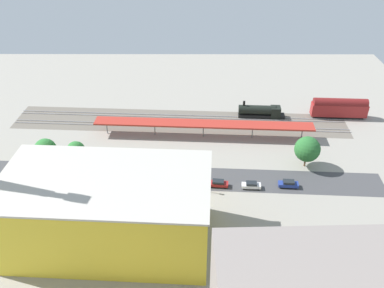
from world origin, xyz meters
The scene contains 20 objects.
ground_plane centered at (0.00, 0.00, 0.00)m, with size 157.90×157.90×0.00m, color gray.
rail_bed centered at (0.00, -23.01, 0.00)m, with size 98.69×13.79×0.01m, color #665E54.
street_asphalt centered at (0.00, 4.38, 0.00)m, with size 98.69×9.00×0.01m, color #424244.
track_rails centered at (0.00, -23.01, 0.18)m, with size 98.55×12.81×0.12m.
platform_canopy_near centered at (-6.76, -14.65, 4.07)m, with size 60.83×7.69×4.32m.
locomotive centered at (-24.68, -25.90, 1.83)m, with size 14.11×3.56×5.17m.
passenger_coach centered at (-47.99, -25.90, 3.26)m, with size 16.66×3.90×6.19m.
parked_car_0 centered at (-26.31, 7.74, 0.78)m, with size 4.78×2.09×1.76m.
parked_car_1 centered at (-17.53, 8.18, 0.73)m, with size 4.51×1.91×1.63m.
parked_car_2 centered at (-9.80, 7.52, 0.73)m, with size 4.94×2.24×1.64m.
parked_car_3 centered at (-1.64, 7.93, 0.74)m, with size 4.28×1.94×1.67m.
parked_car_4 centered at (7.02, 7.42, 0.82)m, with size 4.24×2.20×1.86m.
parked_car_5 centered at (15.37, 7.88, 0.74)m, with size 4.55×2.03×1.68m.
construction_building centered at (12.35, 24.42, 7.43)m, with size 38.32×20.23×14.85m, color yellow.
construction_roof_slab centered at (12.35, 24.42, 15.05)m, with size 38.92×20.83×0.40m, color #B7B2A8.
box_truck_0 centered at (-0.16, 7.57, 1.54)m, with size 9.32×3.11×3.10m.
street_tree_0 centered at (-32.07, -0.61, 5.08)m, with size 6.38×6.38×8.28m.
street_tree_1 centered at (25.08, -0.65, 4.55)m, with size 4.64×4.64×6.89m.
street_tree_2 centered at (32.58, -0.64, 4.84)m, with size 5.50×5.50×7.60m.
traffic_light centered at (-4.81, 8.88, 4.23)m, with size 0.50×0.36×6.35m.
Camera 1 is at (-3.85, 81.92, 60.48)m, focal length 37.79 mm.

